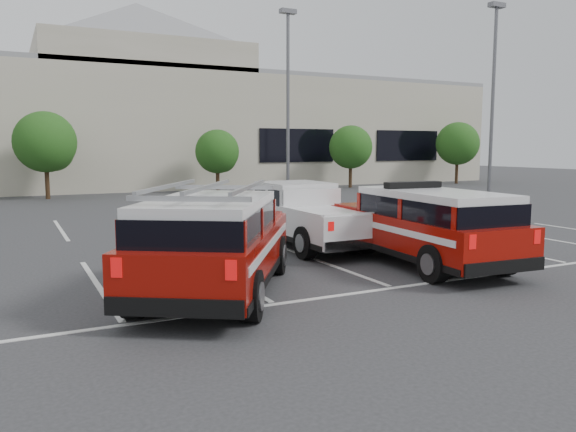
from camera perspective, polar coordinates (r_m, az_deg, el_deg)
name	(u,v)px	position (r m, az deg, el deg)	size (l,w,h in m)	color
ground	(324,263)	(14.10, 3.66, -4.76)	(120.00, 120.00, 0.00)	#2E2E30
stall_markings	(253,237)	(18.06, -3.55, -2.14)	(23.00, 15.00, 0.01)	silver
convention_building	(111,122)	(44.40, -17.52, 9.07)	(60.00, 16.99, 13.20)	beige
tree_mid_left	(47,144)	(34.03, -23.28, 6.72)	(3.37, 3.37, 4.85)	#3F2B19
tree_mid_right	(218,153)	(36.04, -7.08, 6.36)	(2.77, 2.77, 3.99)	#3F2B19
tree_right	(351,149)	(40.50, 6.46, 6.82)	(3.07, 3.07, 4.42)	#3F2B19
tree_far_right	(458,145)	(46.70, 16.89, 6.91)	(3.37, 3.37, 4.85)	#3F2B19
light_pole_mid	(288,105)	(31.30, -0.01, 11.24)	(0.90, 0.60, 10.24)	#59595E
light_pole_right	(493,103)	(31.83, 20.07, 10.75)	(0.90, 0.60, 10.24)	#59595E
fire_chief_suv	(423,231)	(14.18, 13.56, -1.50)	(2.50, 5.86, 2.01)	maroon
white_pickup	(302,220)	(16.55, 1.46, -0.44)	(2.08, 5.96, 1.83)	silver
ladder_suv	(215,250)	(11.03, -7.43, -3.49)	(4.81, 5.84, 2.18)	maroon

